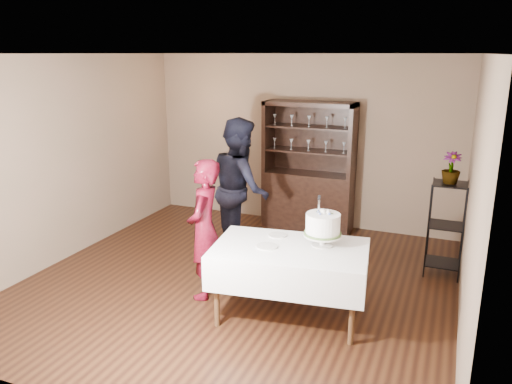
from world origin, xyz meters
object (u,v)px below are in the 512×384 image
at_px(plant_etagere, 446,225).
at_px(potted_plant, 451,168).
at_px(china_hutch, 308,187).
at_px(cake_table, 290,264).
at_px(man, 241,188).
at_px(woman, 204,229).
at_px(cake, 323,226).

bearing_deg(plant_etagere, potted_plant, -134.12).
height_order(china_hutch, cake_table, china_hutch).
xyz_separation_m(china_hutch, cake_table, (0.63, -2.79, -0.06)).
relative_size(china_hutch, man, 1.05).
height_order(china_hutch, woman, china_hutch).
distance_m(plant_etagere, cake_table, 2.27).
xyz_separation_m(cake, potted_plant, (1.15, 1.56, 0.38)).
relative_size(cake_table, potted_plant, 4.39).
xyz_separation_m(cake_table, potted_plant, (1.45, 1.73, 0.78)).
xyz_separation_m(china_hutch, potted_plant, (2.07, -1.06, 0.72)).
relative_size(cake_table, cake, 3.11).
xyz_separation_m(plant_etagere, man, (-2.62, -0.37, 0.30)).
distance_m(cake, potted_plant, 1.98).
height_order(cake_table, woman, woman).
bearing_deg(cake_table, man, 130.29).
bearing_deg(woman, man, 172.88).
xyz_separation_m(cake_table, man, (-1.16, 1.37, 0.35)).
relative_size(china_hutch, potted_plant, 5.20).
xyz_separation_m(china_hutch, woman, (-0.43, -2.68, 0.14)).
relative_size(cake_table, woman, 1.06).
bearing_deg(cake, plant_etagere, 53.53).
height_order(cake_table, man, man).
height_order(woman, man, man).
bearing_deg(plant_etagere, cake, -126.47).
relative_size(man, cake, 3.50).
bearing_deg(china_hutch, plant_etagere, -26.83).
xyz_separation_m(china_hutch, plant_etagere, (2.08, -1.05, -0.01)).
bearing_deg(plant_etagere, man, -171.99).
distance_m(woman, cake, 1.36).
height_order(china_hutch, potted_plant, china_hutch).
relative_size(china_hutch, cake, 3.68).
xyz_separation_m(man, cake, (1.45, -1.20, 0.05)).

